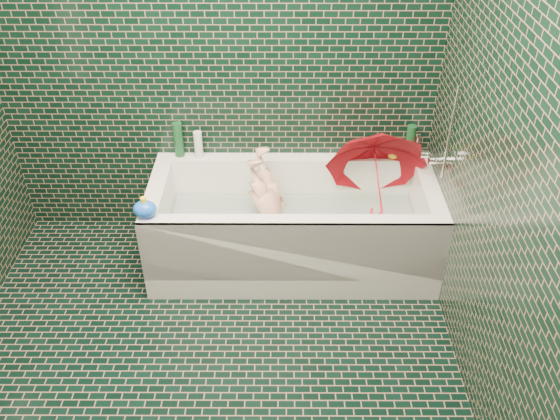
{
  "coord_description": "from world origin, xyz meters",
  "views": [
    {
      "loc": [
        0.38,
        -1.83,
        2.47
      ],
      "look_at": [
        0.37,
        0.82,
        0.52
      ],
      "focal_mm": 38.0,
      "sensor_mm": 36.0,
      "label": 1
    }
  ],
  "objects_px": {
    "child": "(272,214)",
    "umbrella": "(378,178)",
    "bathtub": "(293,233)",
    "bath_toy": "(145,209)",
    "rubber_duck": "(395,153)"
  },
  "relations": [
    {
      "from": "child",
      "to": "umbrella",
      "type": "distance_m",
      "value": 0.67
    },
    {
      "from": "bathtub",
      "to": "bath_toy",
      "type": "relative_size",
      "value": 10.89
    },
    {
      "from": "bathtub",
      "to": "umbrella",
      "type": "distance_m",
      "value": 0.61
    },
    {
      "from": "child",
      "to": "umbrella",
      "type": "bearing_deg",
      "value": 112.34
    },
    {
      "from": "bathtub",
      "to": "bath_toy",
      "type": "xyz_separation_m",
      "value": [
        -0.8,
        -0.29,
        0.39
      ]
    },
    {
      "from": "bathtub",
      "to": "umbrella",
      "type": "xyz_separation_m",
      "value": [
        0.5,
        0.09,
        0.34
      ]
    },
    {
      "from": "umbrella",
      "to": "child",
      "type": "bearing_deg",
      "value": -169.3
    },
    {
      "from": "bath_toy",
      "to": "bathtub",
      "type": "bearing_deg",
      "value": -2.34
    },
    {
      "from": "child",
      "to": "umbrella",
      "type": "height_order",
      "value": "umbrella"
    },
    {
      "from": "bath_toy",
      "to": "child",
      "type": "bearing_deg",
      "value": 5.33
    },
    {
      "from": "rubber_duck",
      "to": "bath_toy",
      "type": "relative_size",
      "value": 0.66
    },
    {
      "from": "bathtub",
      "to": "umbrella",
      "type": "bearing_deg",
      "value": 10.5
    },
    {
      "from": "child",
      "to": "bath_toy",
      "type": "height_order",
      "value": "bath_toy"
    },
    {
      "from": "child",
      "to": "rubber_duck",
      "type": "distance_m",
      "value": 0.85
    },
    {
      "from": "bathtub",
      "to": "child",
      "type": "xyz_separation_m",
      "value": [
        -0.13,
        0.06,
        0.1
      ]
    }
  ]
}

